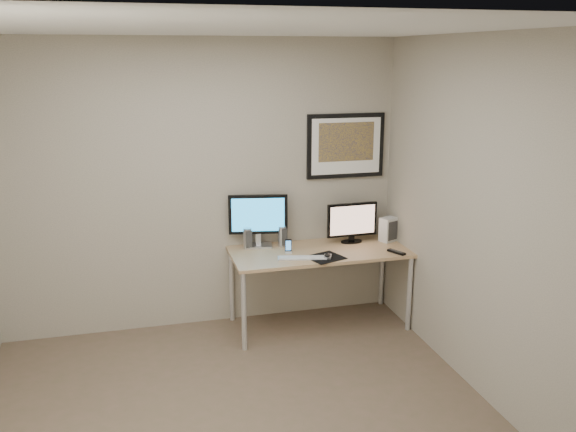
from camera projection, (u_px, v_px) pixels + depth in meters
name	position (u px, v px, depth m)	size (l,w,h in m)	color
floor	(239.00, 422.00, 4.19)	(3.60, 3.60, 0.00)	brown
room	(222.00, 175.00, 4.19)	(3.60, 3.60, 3.60)	white
desk	(319.00, 257.00, 5.53)	(1.60, 0.70, 0.73)	#9D7C4C
framed_art	(346.00, 146.00, 5.68)	(0.75, 0.04, 0.60)	black
monitor_large	(258.00, 218.00, 5.55)	(0.53, 0.22, 0.49)	#B6B6BB
monitor_tv	(352.00, 222.00, 5.69)	(0.49, 0.12, 0.38)	black
speaker_left	(247.00, 238.00, 5.54)	(0.08, 0.08, 0.19)	#B6B6BB
speaker_right	(282.00, 236.00, 5.61)	(0.08, 0.08, 0.19)	#B6B6BB
phone_dock	(288.00, 246.00, 5.43)	(0.06, 0.06, 0.13)	black
keyboard	(302.00, 258.00, 5.29)	(0.42, 0.11, 0.01)	silver
mousepad	(325.00, 257.00, 5.31)	(0.29, 0.26, 0.00)	black
mouse	(328.00, 256.00, 5.30)	(0.06, 0.10, 0.03)	black
remote	(396.00, 252.00, 5.43)	(0.05, 0.18, 0.02)	black
fan_unit	(388.00, 229.00, 5.75)	(0.15, 0.11, 0.23)	silver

